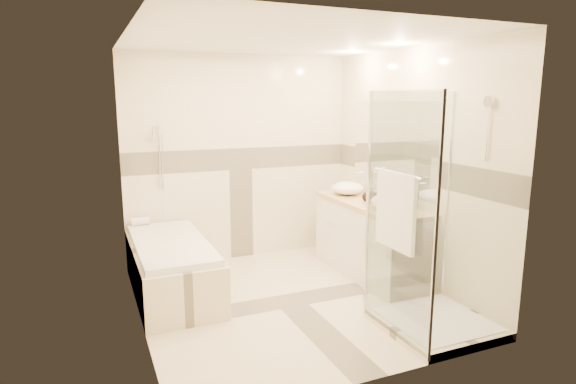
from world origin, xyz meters
name	(u,v)px	position (x,y,z in m)	size (l,w,h in m)	color
room	(293,175)	(0.06, 0.01, 1.26)	(2.82, 3.02, 2.52)	beige
bathtub	(172,265)	(-1.02, 0.65, 0.31)	(0.75, 1.70, 0.56)	beige
vanity	(370,239)	(1.12, 0.30, 0.43)	(0.58, 1.62, 0.85)	silver
shower_enclosure	(422,273)	(0.83, -0.97, 0.51)	(0.96, 0.93, 2.04)	beige
vessel_sink_near	(348,188)	(1.10, 0.79, 0.93)	(0.38, 0.38, 0.15)	white
vessel_sink_far	(391,202)	(1.10, -0.10, 0.93)	(0.41, 0.41, 0.17)	white
faucet_near	(363,181)	(1.32, 0.79, 1.00)	(0.11, 0.03, 0.26)	silver
faucet_far	(409,194)	(1.32, -0.10, 1.00)	(0.11, 0.03, 0.26)	silver
amenity_bottle_a	(372,195)	(1.10, 0.26, 0.93)	(0.08, 0.08, 0.17)	black
amenity_bottle_b	(367,195)	(1.10, 0.36, 0.92)	(0.11, 0.11, 0.14)	black
folded_towels	(341,189)	(1.10, 0.94, 0.89)	(0.14, 0.24, 0.08)	white
rolled_towel	(140,221)	(-1.23, 1.42, 0.61)	(0.09, 0.09, 0.20)	white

